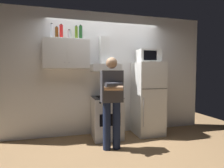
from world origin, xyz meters
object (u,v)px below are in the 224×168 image
at_px(bottle_vodka_clear, 52,31).
at_px(bottle_beer_brown, 57,33).
at_px(range_hood, 105,62).
at_px(bottle_olive_oil, 76,33).
at_px(cooking_pot, 114,95).
at_px(person_standing, 112,99).
at_px(microwave, 148,56).
at_px(bottle_canister_steel, 69,35).
at_px(upper_cabinet, 67,54).
at_px(bottle_soda_red, 61,32).
at_px(bottle_wine_green, 81,33).
at_px(refrigerator, 148,98).
at_px(stove_oven, 107,117).

xyz_separation_m(bottle_vodka_clear, bottle_beer_brown, (0.09, -0.00, -0.03)).
bearing_deg(range_hood, bottle_olive_oil, -178.08).
bearing_deg(cooking_pot, person_standing, -110.30).
relative_size(microwave, person_standing, 0.29).
xyz_separation_m(range_hood, bottle_beer_brown, (-0.99, 0.02, 0.57)).
relative_size(bottle_vodka_clear, bottle_canister_steel, 1.52).
bearing_deg(cooking_pot, upper_cabinet, 165.27).
xyz_separation_m(bottle_vodka_clear, bottle_soda_red, (0.18, -0.05, -0.01)).
relative_size(range_hood, bottle_wine_green, 2.43).
relative_size(upper_cabinet, bottle_vodka_clear, 2.99).
bearing_deg(bottle_soda_red, bottle_wine_green, 9.55).
distance_m(microwave, bottle_soda_red, 1.90).
xyz_separation_m(person_standing, bottle_olive_oil, (-0.55, 0.71, 1.28)).
bearing_deg(bottle_soda_red, range_hood, 1.61).
xyz_separation_m(range_hood, person_standing, (-0.05, -0.73, -0.70)).
bearing_deg(upper_cabinet, bottle_olive_oil, -5.51).
distance_m(range_hood, bottle_olive_oil, 0.84).
distance_m(refrigerator, person_standing, 1.17).
height_order(refrigerator, bottle_soda_red, bottle_soda_red).
distance_m(cooking_pot, bottle_vodka_clear, 1.77).
bearing_deg(stove_oven, bottle_vodka_clear, 172.07).
distance_m(upper_cabinet, bottle_soda_red, 0.45).
relative_size(upper_cabinet, bottle_canister_steel, 4.53).
bearing_deg(microwave, bottle_canister_steel, 175.08).
bearing_deg(range_hood, bottle_soda_red, -178.39).
bearing_deg(refrigerator, bottle_canister_steel, 174.47).
bearing_deg(stove_oven, range_hood, 90.00).
distance_m(stove_oven, bottle_vodka_clear, 2.07).
height_order(range_hood, bottle_olive_oil, bottle_olive_oil).
distance_m(bottle_vodka_clear, bottle_canister_steel, 0.34).
bearing_deg(bottle_olive_oil, bottle_soda_red, -179.03).
bearing_deg(bottle_wine_green, bottle_soda_red, -170.45).
xyz_separation_m(refrigerator, bottle_canister_steel, (-1.69, 0.16, 1.34)).
distance_m(upper_cabinet, bottle_canister_steel, 0.40).
relative_size(stove_oven, bottle_beer_brown, 3.59).
bearing_deg(upper_cabinet, bottle_canister_steel, 34.47).
bearing_deg(cooking_pot, bottle_beer_brown, 166.52).
relative_size(person_standing, bottle_wine_green, 5.31).
bearing_deg(cooking_pot, refrigerator, 8.32).
height_order(person_standing, bottle_beer_brown, bottle_beer_brown).
height_order(microwave, bottle_wine_green, bottle_wine_green).
xyz_separation_m(upper_cabinet, bottle_wine_green, (0.29, 0.04, 0.45)).
xyz_separation_m(stove_oven, cooking_pot, (0.13, -0.12, 0.49)).
height_order(microwave, person_standing, microwave).
bearing_deg(range_hood, refrigerator, -7.55).
bearing_deg(bottle_canister_steel, person_standing, -48.03).
bearing_deg(bottle_vodka_clear, bottle_wine_green, 1.66).
relative_size(microwave, bottle_canister_steel, 2.42).
xyz_separation_m(bottle_soda_red, bottle_canister_steel, (0.16, 0.06, -0.04)).
distance_m(range_hood, bottle_canister_steel, 0.92).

